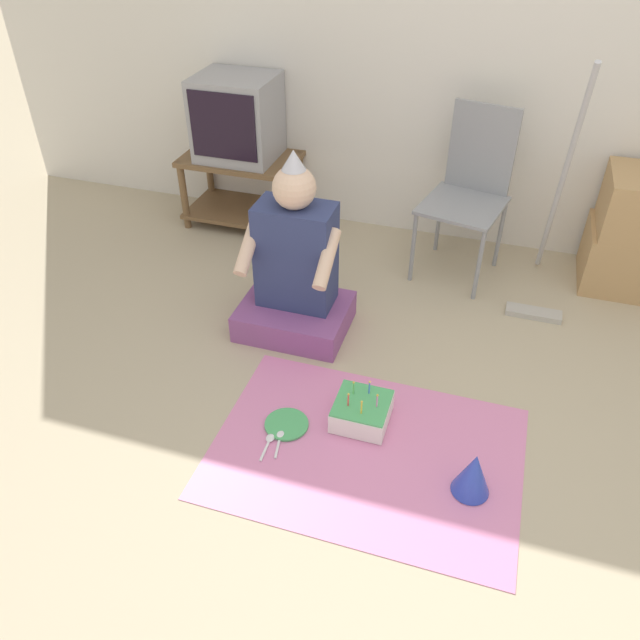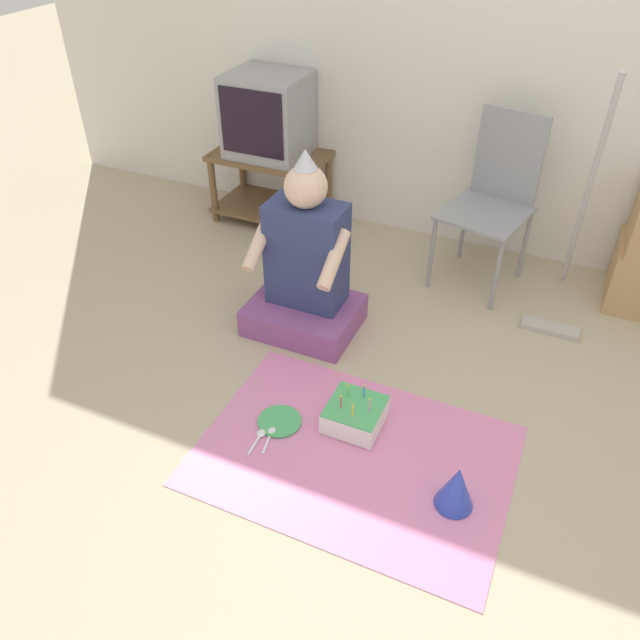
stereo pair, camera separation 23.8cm
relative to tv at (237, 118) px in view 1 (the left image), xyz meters
The scene contains 13 objects.
ground_plane 2.47m from the tv, 50.24° to the right, with size 16.00×16.00×0.00m, color tan.
wall_back 1.65m from the tv, ahead, with size 6.40×0.06×2.55m.
tv_stand 0.42m from the tv, 90.00° to the right, with size 0.70×0.43×0.44m.
tv is the anchor object (origin of this frame).
folding_chair 1.41m from the tv, ahead, with size 0.49×0.50×0.90m.
dust_mop 1.89m from the tv, 11.04° to the right, with size 0.28×0.55×1.27m.
person_seated 1.22m from the tv, 54.09° to the right, with size 0.53×0.42×0.92m.
party_cloth 2.17m from the tv, 53.39° to the right, with size 1.22×0.87×0.01m.
birthday_cake 2.00m from the tv, 51.99° to the right, with size 0.23×0.23×0.17m.
party_hat_blue 2.46m from the tv, 46.23° to the right, with size 0.14×0.14×0.19m.
paper_plate 1.96m from the tv, 61.56° to the right, with size 0.19×0.19×0.01m.
plastic_spoon_near 2.03m from the tv, 62.71° to the right, with size 0.05×0.14×0.01m.
plastic_spoon_far 2.04m from the tv, 64.05° to the right, with size 0.04×0.15×0.01m.
Camera 1 is at (0.05, -1.49, 1.94)m, focal length 35.00 mm.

